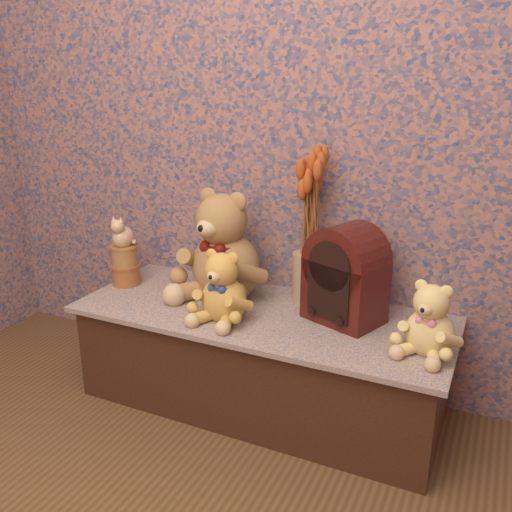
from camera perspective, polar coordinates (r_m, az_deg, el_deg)
The scene contains 10 objects.
display_shelf at distance 2.21m, azimuth 0.56°, elevation -10.53°, with size 1.44×0.58×0.40m, color #3B537A.
teddy_large at distance 2.20m, azimuth -3.20°, elevation 1.69°, with size 0.38×0.45×0.47m, color olive, non-canonical shape.
teddy_medium at distance 2.01m, azimuth -3.37°, elevation -2.73°, with size 0.23×0.27×0.29m, color gold, non-canonical shape.
teddy_small at distance 1.86m, azimuth 17.76°, elevation -5.85°, with size 0.21×0.25×0.26m, color #E1C16B, non-canonical shape.
cathedral_radio at distance 2.01m, azimuth 9.30°, elevation -1.79°, with size 0.26×0.19×0.37m, color #3E100B, non-canonical shape.
ceramic_vase at distance 2.19m, azimuth 5.34°, elevation -2.23°, with size 0.12×0.12×0.20m, color tan.
dried_stalks at distance 2.11m, azimuth 5.57°, elevation 5.08°, with size 0.19×0.19×0.37m, color #B84C1D, non-canonical shape.
biscuit_tin_lower at distance 2.44m, azimuth -13.33°, elevation -1.89°, with size 0.12×0.12×0.09m, color #B68235.
biscuit_tin_upper at distance 2.42m, azimuth -13.47°, elevation 0.03°, with size 0.11×0.11×0.09m, color tan.
cat_figurine at distance 2.38m, azimuth -13.67°, elevation 2.59°, with size 0.10×0.11×0.14m, color silver, non-canonical shape.
Camera 1 is at (0.80, -0.54, 1.26)m, focal length 38.54 mm.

